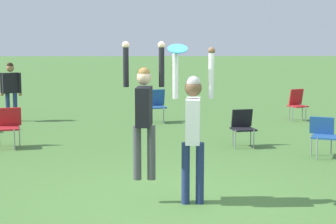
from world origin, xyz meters
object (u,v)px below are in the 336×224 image
(camping_chair_0, at_px, (8,124))
(person_spectator_near, at_px, (11,86))
(camping_chair_2, at_px, (156,103))
(person_defending, at_px, (193,121))
(person_jumping, at_px, (144,108))
(camping_chair_3, at_px, (323,133))
(frisbee, at_px, (178,49))
(camping_chair_4, at_px, (297,102))
(camping_chair_5, at_px, (243,125))

(camping_chair_0, relative_size, person_spectator_near, 0.51)
(camping_chair_2, bearing_deg, person_defending, 77.60)
(person_jumping, bearing_deg, person_spectator_near, 31.88)
(camping_chair_3, xyz_separation_m, person_spectator_near, (-7.48, 4.93, 0.52))
(frisbee, distance_m, camping_chair_2, 8.09)
(person_jumping, distance_m, frisbee, 0.99)
(person_jumping, bearing_deg, person_defending, -90.00)
(camping_chair_4, xyz_separation_m, camping_chair_5, (-2.16, -3.82, -0.05))
(camping_chair_3, bearing_deg, person_jumping, 63.78)
(camping_chair_4, bearing_deg, person_spectator_near, -25.10)
(camping_chair_2, relative_size, camping_chair_4, 1.02)
(camping_chair_3, bearing_deg, person_spectator_near, -10.45)
(camping_chair_3, bearing_deg, person_defending, 70.72)
(frisbee, height_order, camping_chair_4, frisbee)
(person_jumping, height_order, frisbee, person_jumping)
(camping_chair_2, relative_size, person_spectator_near, 0.55)
(camping_chair_4, xyz_separation_m, person_spectator_near, (-8.18, 0.00, 0.48))
(person_spectator_near, bearing_deg, camping_chair_0, -105.16)
(camping_chair_0, distance_m, camping_chair_4, 8.23)
(camping_chair_3, bearing_deg, camping_chair_0, 13.10)
(camping_chair_3, relative_size, camping_chair_4, 0.89)
(person_jumping, distance_m, camping_chair_2, 7.76)
(camping_chair_0, distance_m, camping_chair_2, 4.79)
(person_defending, bearing_deg, camping_chair_3, 143.40)
(person_defending, xyz_separation_m, person_spectator_near, (-4.64, 8.06, -0.21))
(camping_chair_0, height_order, person_spectator_near, person_spectator_near)
(camping_chair_5, bearing_deg, camping_chair_4, -132.13)
(person_jumping, xyz_separation_m, camping_chair_5, (2.08, 4.17, -0.92))
(camping_chair_3, bearing_deg, camping_chair_4, -75.20)
(person_jumping, distance_m, camping_chair_5, 4.75)
(camping_chair_0, bearing_deg, camping_chair_2, -146.80)
(person_jumping, relative_size, camping_chair_5, 2.46)
(person_jumping, relative_size, camping_chair_3, 2.51)
(person_defending, height_order, camping_chair_3, person_defending)
(camping_chair_5, bearing_deg, camping_chair_3, 129.96)
(person_jumping, bearing_deg, camping_chair_4, -22.35)
(person_defending, height_order, frisbee, frisbee)
(camping_chair_2, distance_m, camping_chair_5, 4.02)
(camping_chair_3, height_order, person_spectator_near, person_spectator_near)
(frisbee, height_order, camping_chair_5, frisbee)
(person_jumping, xyz_separation_m, camping_chair_3, (3.54, 3.06, -0.91))
(person_jumping, relative_size, person_defending, 0.88)
(person_jumping, height_order, camping_chair_3, person_jumping)
(person_defending, bearing_deg, frisbee, -56.64)
(camping_chair_4, bearing_deg, person_defending, 41.16)
(frisbee, bearing_deg, person_jumping, 158.21)
(person_jumping, xyz_separation_m, camping_chair_2, (0.19, 7.71, -0.86))
(camping_chair_0, height_order, camping_chair_5, camping_chair_0)
(person_defending, height_order, camping_chair_4, person_defending)
(frisbee, xyz_separation_m, camping_chair_4, (3.77, 8.17, -1.72))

